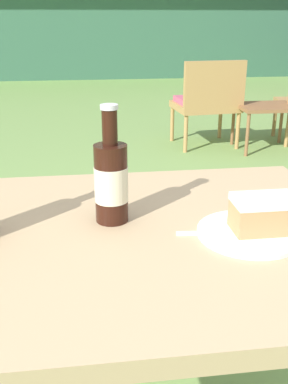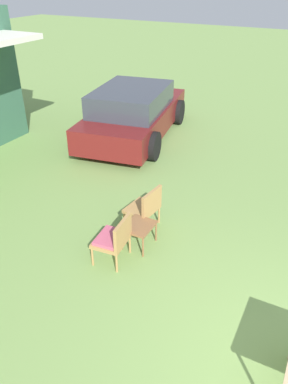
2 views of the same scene
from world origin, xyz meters
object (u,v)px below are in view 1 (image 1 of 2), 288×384
Objects in this scene: patio_table at (150,256)px; garden_side_table at (267,110)px; cake_on_plate at (258,221)px; cola_bottle_near at (111,180)px; wicker_chair_cushioned at (208,100)px.

garden_side_table is at bearing 63.24° from patio_table.
cake_on_plate is (-1.27, -3.01, 0.37)m from garden_side_table.
cola_bottle_near reaches higher than cake_on_plate.
wicker_chair_cushioned reaches higher than cake_on_plate.
garden_side_table is at bearing 61.54° from cola_bottle_near.
patio_table is at bearing -116.76° from garden_side_table.
patio_table is 0.19m from cola_bottle_near.
cola_bottle_near is (-0.30, 0.11, 0.07)m from cake_on_plate.
wicker_chair_cushioned is 3.28m from cake_on_plate.
cola_bottle_near is (-1.57, -2.89, 0.44)m from garden_side_table.
cola_bottle_near is at bearing 141.45° from patio_table.
wicker_chair_cushioned is 3.26m from cola_bottle_near.
cake_on_plate is (-0.76, -3.17, 0.30)m from wicker_chair_cushioned.
wicker_chair_cushioned is 3.28m from patio_table.
cake_on_plate is 0.33m from cola_bottle_near.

